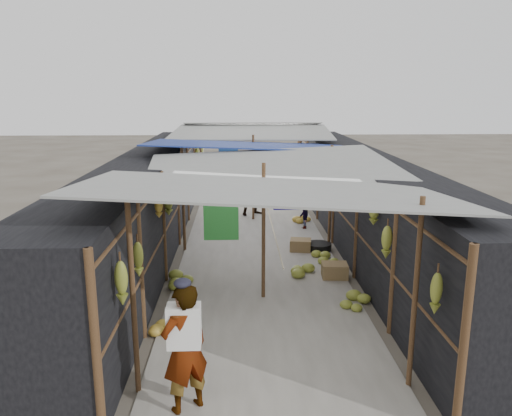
{
  "coord_description": "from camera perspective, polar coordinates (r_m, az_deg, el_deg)",
  "views": [
    {
      "loc": [
        -0.47,
        -5.9,
        3.85
      ],
      "look_at": [
        -0.06,
        5.21,
        1.25
      ],
      "focal_mm": 35.0,
      "sensor_mm": 36.0,
      "label": 1
    }
  ],
  "objects": [
    {
      "name": "stall_left",
      "position": [
        12.89,
        -12.05,
        0.77
      ],
      "size": [
        1.4,
        15.0,
        2.3
      ],
      "primitive_type": "cube",
      "color": "black",
      "rests_on": "ground"
    },
    {
      "name": "ground",
      "position": [
        7.06,
        2.16,
        -19.89
      ],
      "size": [
        80.0,
        80.0,
        0.0
      ],
      "primitive_type": "plane",
      "color": "#6B6356",
      "rests_on": "ground"
    },
    {
      "name": "aisle_slab",
      "position": [
        12.99,
        0.04,
        -4.03
      ],
      "size": [
        3.6,
        16.0,
        0.02
      ],
      "primitive_type": "cube",
      "color": "#9E998E",
      "rests_on": "ground"
    },
    {
      "name": "hanging_bananas",
      "position": [
        12.69,
        0.07,
        3.23
      ],
      "size": [
        3.95,
        14.27,
        0.81
      ],
      "color": "olive",
      "rests_on": "ground"
    },
    {
      "name": "black_basin",
      "position": [
        12.5,
        7.17,
        -4.43
      ],
      "size": [
        0.63,
        0.63,
        0.19
      ],
      "primitive_type": "cylinder",
      "color": "black",
      "rests_on": "ground"
    },
    {
      "name": "vendor_seated",
      "position": [
        14.3,
        5.48,
        -0.76
      ],
      "size": [
        0.4,
        0.59,
        0.85
      ],
      "primitive_type": "imported",
      "rotation": [
        0.0,
        0.0,
        -1.41
      ],
      "color": "#48453E",
      "rests_on": "ground"
    },
    {
      "name": "floor_bananas",
      "position": [
        11.99,
        0.49,
        -4.85
      ],
      "size": [
        3.95,
        10.51,
        0.32
      ],
      "color": "#B18C2D",
      "rests_on": "ground"
    },
    {
      "name": "crate_back",
      "position": [
        16.48,
        -3.38,
        0.1
      ],
      "size": [
        0.49,
        0.43,
        0.27
      ],
      "primitive_type": "cube",
      "rotation": [
        0.0,
        0.0,
        -0.24
      ],
      "color": "olive",
      "rests_on": "ground"
    },
    {
      "name": "crate_mid",
      "position": [
        10.74,
        8.97,
        -7.11
      ],
      "size": [
        0.56,
        0.46,
        0.32
      ],
      "primitive_type": "cube",
      "rotation": [
        0.0,
        0.0,
        -0.06
      ],
      "color": "olive",
      "rests_on": "ground"
    },
    {
      "name": "stall_right",
      "position": [
        13.08,
        11.95,
        0.96
      ],
      "size": [
        1.4,
        15.0,
        2.3
      ],
      "primitive_type": "cube",
      "color": "black",
      "rests_on": "ground"
    },
    {
      "name": "crate_near",
      "position": [
        12.39,
        5.11,
        -4.27
      ],
      "size": [
        0.57,
        0.49,
        0.3
      ],
      "primitive_type": "cube",
      "rotation": [
        0.0,
        0.0,
        -0.18
      ],
      "color": "olive",
      "rests_on": "ground"
    },
    {
      "name": "shopper_blue",
      "position": [
        15.77,
        -0.05,
        2.44
      ],
      "size": [
        1.11,
        1.02,
        1.83
      ],
      "primitive_type": "imported",
      "rotation": [
        0.0,
        0.0,
        0.47
      ],
      "color": "#2246AA",
      "rests_on": "ground"
    },
    {
      "name": "market_canopy",
      "position": [
        12.82,
        0.12,
        6.7
      ],
      "size": [
        5.62,
        15.2,
        2.77
      ],
      "color": "brown",
      "rests_on": "ground"
    },
    {
      "name": "vendor_elderly",
      "position": [
        6.3,
        -8.14,
        -15.63
      ],
      "size": [
        0.72,
        0.67,
        1.66
      ],
      "primitive_type": "imported",
      "rotation": [
        0.0,
        0.0,
        3.74
      ],
      "color": "silver",
      "rests_on": "ground"
    }
  ]
}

